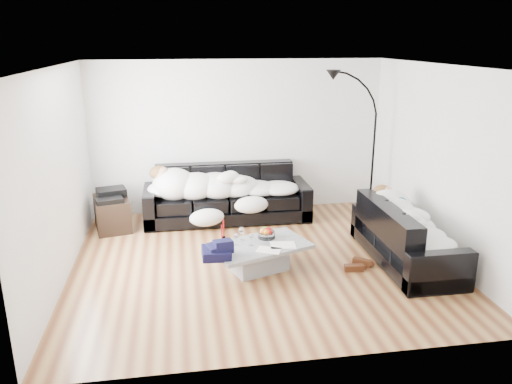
{
  "coord_description": "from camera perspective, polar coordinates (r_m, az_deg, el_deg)",
  "views": [
    {
      "loc": [
        -1.03,
        -6.17,
        2.92
      ],
      "look_at": [
        0.0,
        0.3,
        0.9
      ],
      "focal_mm": 35.0,
      "sensor_mm": 36.0,
      "label": 1
    }
  ],
  "objects": [
    {
      "name": "wall_right",
      "position": [
        7.29,
        20.21,
        3.23
      ],
      "size": [
        0.02,
        4.5,
        2.6
      ],
      "primitive_type": "cube",
      "color": "silver",
      "rests_on": "ground"
    },
    {
      "name": "candle_right",
      "position": [
        6.67,
        -3.72,
        -4.23
      ],
      "size": [
        0.05,
        0.05,
        0.26
      ],
      "primitive_type": "cylinder",
      "rotation": [
        0.0,
        0.0,
        -0.16
      ],
      "color": "maroon",
      "rests_on": "coffee_table"
    },
    {
      "name": "stereo",
      "position": [
        8.18,
        -16.29,
        -0.25
      ],
      "size": [
        0.51,
        0.44,
        0.13
      ],
      "primitive_type": "cube",
      "rotation": [
        0.0,
        0.0,
        0.27
      ],
      "color": "black",
      "rests_on": "av_cabinet"
    },
    {
      "name": "coffee_table",
      "position": [
        6.58,
        0.38,
        -7.46
      ],
      "size": [
        1.43,
        1.12,
        0.37
      ],
      "primitive_type": "cube",
      "rotation": [
        0.0,
        0.0,
        0.35
      ],
      "color": "#939699",
      "rests_on": "ground"
    },
    {
      "name": "ground",
      "position": [
        6.91,
        0.4,
        -7.88
      ],
      "size": [
        5.0,
        5.0,
        0.0
      ],
      "primitive_type": "plane",
      "color": "brown",
      "rests_on": "ground"
    },
    {
      "name": "wine_glass_b",
      "position": [
        6.46,
        -2.28,
        -5.4
      ],
      "size": [
        0.08,
        0.08,
        0.16
      ],
      "primitive_type": "cylinder",
      "rotation": [
        0.0,
        0.0,
        -0.31
      ],
      "color": "white",
      "rests_on": "coffee_table"
    },
    {
      "name": "teal_cushion",
      "position": [
        7.45,
        14.63,
        -0.63
      ],
      "size": [
        0.42,
        0.38,
        0.2
      ],
      "primitive_type": "ellipsoid",
      "rotation": [
        0.0,
        0.0,
        0.24
      ],
      "color": "#0E5563",
      "rests_on": "sofa_right"
    },
    {
      "name": "sofa_back",
      "position": [
        8.32,
        -3.33,
        -0.2
      ],
      "size": [
        2.72,
        0.94,
        0.89
      ],
      "primitive_type": "cube",
      "color": "black",
      "rests_on": "ground"
    },
    {
      "name": "ceiling",
      "position": [
        6.27,
        0.45,
        14.2
      ],
      "size": [
        5.0,
        5.0,
        0.0
      ],
      "primitive_type": "plane",
      "color": "white",
      "rests_on": "ground"
    },
    {
      "name": "wine_glass_c",
      "position": [
        6.45,
        -0.5,
        -5.45
      ],
      "size": [
        0.08,
        0.08,
        0.16
      ],
      "primitive_type": "cylinder",
      "rotation": [
        0.0,
        0.0,
        -0.25
      ],
      "color": "white",
      "rests_on": "coffee_table"
    },
    {
      "name": "fruit_bowl",
      "position": [
        6.68,
        1.2,
        -4.7
      ],
      "size": [
        0.23,
        0.23,
        0.14
      ],
      "primitive_type": "cylinder",
      "rotation": [
        0.0,
        0.0,
        0.0
      ],
      "color": "white",
      "rests_on": "coffee_table"
    },
    {
      "name": "av_cabinet",
      "position": [
        8.27,
        -16.1,
        -2.36
      ],
      "size": [
        0.66,
        0.83,
        0.51
      ],
      "primitive_type": "cube",
      "rotation": [
        0.0,
        0.0,
        0.21
      ],
      "color": "black",
      "rests_on": "ground"
    },
    {
      "name": "sleeper_back",
      "position": [
        8.22,
        -3.32,
        1.06
      ],
      "size": [
        2.31,
        0.8,
        0.46
      ],
      "primitive_type": null,
      "color": "white",
      "rests_on": "sofa_back"
    },
    {
      "name": "newspaper_b",
      "position": [
        6.32,
        1.48,
        -6.63
      ],
      "size": [
        0.36,
        0.31,
        0.01
      ],
      "primitive_type": "cube",
      "rotation": [
        0.0,
        0.0,
        -0.41
      ],
      "color": "silver",
      "rests_on": "coffee_table"
    },
    {
      "name": "candle_left",
      "position": [
        6.59,
        -3.93,
        -4.71
      ],
      "size": [
        0.05,
        0.05,
        0.22
      ],
      "primitive_type": "cylinder",
      "rotation": [
        0.0,
        0.0,
        0.28
      ],
      "color": "maroon",
      "rests_on": "coffee_table"
    },
    {
      "name": "sofa_right",
      "position": [
        7.05,
        16.84,
        -4.57
      ],
      "size": [
        0.85,
        1.99,
        0.8
      ],
      "primitive_type": "cube",
      "rotation": [
        0.0,
        0.0,
        1.57
      ],
      "color": "black",
      "rests_on": "ground"
    },
    {
      "name": "shoes",
      "position": [
        6.82,
        11.56,
        -8.15
      ],
      "size": [
        0.49,
        0.42,
        0.1
      ],
      "primitive_type": null,
      "rotation": [
        0.0,
        0.0,
        -0.3
      ],
      "color": "#472311",
      "rests_on": "ground"
    },
    {
      "name": "wine_glass_a",
      "position": [
        6.59,
        -1.66,
        -4.83
      ],
      "size": [
        0.08,
        0.08,
        0.18
      ],
      "primitive_type": "cylinder",
      "rotation": [
        0.0,
        0.0,
        0.08
      ],
      "color": "white",
      "rests_on": "coffee_table"
    },
    {
      "name": "sleeper_right",
      "position": [
        6.97,
        17.0,
        -2.85
      ],
      "size": [
        0.72,
        1.7,
        0.42
      ],
      "primitive_type": null,
      "rotation": [
        0.0,
        0.0,
        1.57
      ],
      "color": "white",
      "rests_on": "sofa_right"
    },
    {
      "name": "newspaper_a",
      "position": [
        6.47,
        3.09,
        -6.06
      ],
      "size": [
        0.35,
        0.28,
        0.01
      ],
      "primitive_type": "cube",
      "rotation": [
        0.0,
        0.0,
        -0.11
      ],
      "color": "silver",
      "rests_on": "coffee_table"
    },
    {
      "name": "wall_left",
      "position": [
        6.55,
        -21.71,
        1.57
      ],
      "size": [
        0.02,
        4.5,
        2.6
      ],
      "primitive_type": "cube",
      "color": "silver",
      "rests_on": "ground"
    },
    {
      "name": "floor_lamp",
      "position": [
        8.47,
        13.24,
        4.14
      ],
      "size": [
        0.84,
        0.48,
        2.17
      ],
      "primitive_type": null,
      "rotation": [
        0.0,
        0.0,
        -0.23
      ],
      "color": "black",
      "rests_on": "ground"
    },
    {
      "name": "navy_jacket",
      "position": [
        6.1,
        -4.22,
        -5.9
      ],
      "size": [
        0.39,
        0.33,
        0.18
      ],
      "primitive_type": null,
      "rotation": [
        0.0,
        0.0,
        -0.06
      ],
      "color": "black",
      "rests_on": "coffee_table"
    },
    {
      "name": "wall_back",
      "position": [
        8.64,
        -2.05,
        6.31
      ],
      "size": [
        5.0,
        0.02,
        2.6
      ],
      "primitive_type": "cube",
      "color": "silver",
      "rests_on": "ground"
    }
  ]
}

